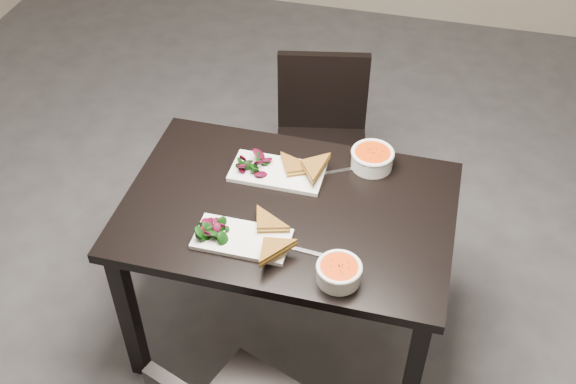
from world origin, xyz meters
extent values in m
plane|color=#47474C|center=(0.00, 0.00, 0.00)|extent=(5.00, 5.00, 0.00)
cube|color=black|center=(0.21, -0.40, 0.73)|extent=(1.20, 0.80, 0.04)
cube|color=black|center=(-0.33, -0.74, 0.35)|extent=(0.06, 0.06, 0.71)
cube|color=black|center=(0.75, -0.74, 0.35)|extent=(0.06, 0.06, 0.71)
cube|color=black|center=(-0.33, -0.06, 0.35)|extent=(0.06, 0.06, 0.71)
cube|color=black|center=(0.75, -0.06, 0.35)|extent=(0.06, 0.06, 0.71)
cube|color=black|center=(0.19, 0.30, 0.43)|extent=(0.50, 0.50, 0.04)
cube|color=black|center=(0.05, 0.09, 0.21)|extent=(0.05, 0.05, 0.41)
cube|color=black|center=(0.40, 0.16, 0.21)|extent=(0.05, 0.05, 0.41)
cube|color=black|center=(-0.03, 0.44, 0.21)|extent=(0.05, 0.05, 0.41)
cube|color=black|center=(0.33, 0.51, 0.21)|extent=(0.05, 0.05, 0.41)
cube|color=black|center=(0.15, 0.49, 0.65)|extent=(0.42, 0.12, 0.40)
cube|color=white|center=(0.10, -0.61, 0.76)|extent=(0.33, 0.16, 0.02)
cylinder|color=white|center=(0.45, -0.69, 0.78)|extent=(0.15, 0.15, 0.06)
cylinder|color=#F1440A|center=(0.45, -0.69, 0.80)|extent=(0.12, 0.12, 0.02)
torus|color=white|center=(0.45, -0.69, 0.81)|extent=(0.15, 0.15, 0.01)
cube|color=silver|center=(0.35, -0.60, 0.75)|extent=(0.18, 0.03, 0.00)
cube|color=white|center=(0.12, -0.24, 0.76)|extent=(0.35, 0.18, 0.02)
cylinder|color=white|center=(0.46, -0.10, 0.78)|extent=(0.16, 0.16, 0.06)
cylinder|color=#F1440A|center=(0.46, -0.10, 0.81)|extent=(0.14, 0.14, 0.02)
torus|color=white|center=(0.46, -0.10, 0.82)|extent=(0.17, 0.17, 0.02)
cube|color=silver|center=(0.32, -0.18, 0.75)|extent=(0.17, 0.10, 0.00)
camera|label=1|loc=(0.65, -2.15, 2.50)|focal=43.11mm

